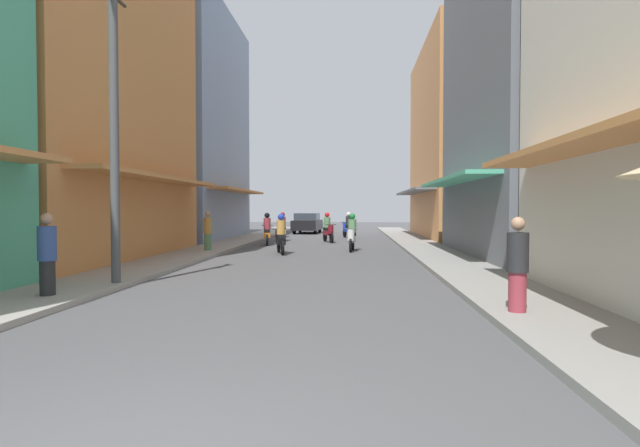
% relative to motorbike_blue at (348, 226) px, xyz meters
% --- Properties ---
extents(ground_plane, '(93.67, 93.67, 0.00)m').
position_rel_motorbike_blue_xyz_m(ground_plane, '(-1.12, -10.42, -0.70)').
color(ground_plane, '#4C4C4F').
extents(sidewalk_left, '(1.99, 50.58, 0.12)m').
position_rel_motorbike_blue_xyz_m(sidewalk_left, '(-5.71, -10.42, -0.64)').
color(sidewalk_left, '#9E9991').
rests_on(sidewalk_left, ground).
extents(sidewalk_right, '(1.99, 50.58, 0.12)m').
position_rel_motorbike_blue_xyz_m(sidewalk_right, '(3.46, -10.42, -0.64)').
color(sidewalk_right, gray).
rests_on(sidewalk_right, ground).
extents(building_left_mid, '(7.05, 11.19, 14.93)m').
position_rel_motorbike_blue_xyz_m(building_left_mid, '(-9.70, -13.85, 6.75)').
color(building_left_mid, '#D88C4C').
rests_on(building_left_mid, ground).
extents(building_left_far, '(7.05, 10.77, 13.00)m').
position_rel_motorbike_blue_xyz_m(building_left_far, '(-9.70, -1.91, 5.79)').
color(building_left_far, '#8CA5CC').
rests_on(building_left_far, ground).
extents(building_right_mid, '(7.05, 10.12, 16.28)m').
position_rel_motorbike_blue_xyz_m(building_right_mid, '(7.45, -11.89, 7.43)').
color(building_right_mid, slate).
rests_on(building_right_mid, ground).
extents(building_right_far, '(7.05, 12.49, 11.49)m').
position_rel_motorbike_blue_xyz_m(building_right_far, '(7.45, 0.41, 5.03)').
color(building_right_far, '#D88C4C').
rests_on(building_right_far, ground).
extents(motorbike_blue, '(0.73, 1.75, 1.58)m').
position_rel_motorbike_blue_xyz_m(motorbike_blue, '(0.00, 0.00, 0.00)').
color(motorbike_blue, black).
rests_on(motorbike_blue, ground).
extents(motorbike_silver, '(0.70, 1.76, 1.58)m').
position_rel_motorbike_blue_xyz_m(motorbike_silver, '(-3.59, -2.85, 0.00)').
color(motorbike_silver, black).
rests_on(motorbike_silver, ground).
extents(motorbike_black, '(0.68, 1.77, 1.58)m').
position_rel_motorbike_blue_xyz_m(motorbike_black, '(-2.51, -10.97, 0.00)').
color(motorbike_black, black).
rests_on(motorbike_black, ground).
extents(motorbike_orange, '(0.57, 1.80, 1.58)m').
position_rel_motorbike_blue_xyz_m(motorbike_orange, '(-3.85, -6.18, 0.00)').
color(motorbike_orange, black).
rests_on(motorbike_orange, ground).
extents(motorbike_white, '(0.55, 1.81, 1.58)m').
position_rel_motorbike_blue_xyz_m(motorbike_white, '(0.28, -9.40, 0.00)').
color(motorbike_white, black).
rests_on(motorbike_white, ground).
extents(motorbike_maroon, '(0.75, 1.74, 1.58)m').
position_rel_motorbike_blue_xyz_m(motorbike_maroon, '(-1.00, -3.93, 0.00)').
color(motorbike_maroon, black).
rests_on(motorbike_maroon, ground).
extents(parked_car, '(2.00, 4.20, 1.45)m').
position_rel_motorbike_blue_xyz_m(parked_car, '(-2.99, 5.95, 0.04)').
color(parked_car, black).
rests_on(parked_car, ground).
extents(pedestrian_far, '(0.34, 0.34, 1.68)m').
position_rel_motorbike_blue_xyz_m(pedestrian_far, '(-5.46, -10.79, 0.14)').
color(pedestrian_far, '#598C59').
rests_on(pedestrian_far, ground).
extents(pedestrian_crossing, '(0.34, 0.34, 1.69)m').
position_rel_motorbike_blue_xyz_m(pedestrian_crossing, '(-5.50, -21.40, 0.14)').
color(pedestrian_crossing, '#262628').
rests_on(pedestrian_crossing, ground).
extents(pedestrian_midway, '(0.34, 0.34, 1.65)m').
position_rel_motorbike_blue_xyz_m(pedestrian_midway, '(2.96, -22.41, 0.12)').
color(pedestrian_midway, '#99333F').
rests_on(pedestrian_midway, ground).
extents(utility_pole, '(0.20, 1.20, 7.07)m').
position_rel_motorbike_blue_xyz_m(utility_pole, '(-4.97, -19.70, 2.91)').
color(utility_pole, '#4C4C4F').
rests_on(utility_pole, ground).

